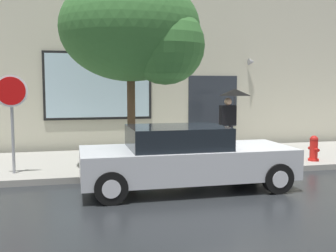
% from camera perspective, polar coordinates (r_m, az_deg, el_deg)
% --- Properties ---
extents(ground_plane, '(60.00, 60.00, 0.00)m').
position_cam_1_polar(ground_plane, '(9.03, 5.85, -8.62)').
color(ground_plane, black).
extents(sidewalk, '(20.00, 4.00, 0.15)m').
position_cam_1_polar(sidewalk, '(11.82, 1.07, -4.83)').
color(sidewalk, gray).
rests_on(sidewalk, ground).
extents(building_facade, '(20.00, 0.67, 7.00)m').
position_cam_1_polar(building_facade, '(14.11, -1.55, 10.75)').
color(building_facade, beige).
rests_on(building_facade, ground).
extents(parked_car, '(4.55, 1.87, 1.37)m').
position_cam_1_polar(parked_car, '(8.72, 2.44, -4.54)').
color(parked_car, '#B7BABF').
rests_on(parked_car, ground).
extents(fire_hydrant, '(0.30, 0.44, 0.71)m').
position_cam_1_polar(fire_hydrant, '(11.94, 19.98, -3.02)').
color(fire_hydrant, red).
rests_on(fire_hydrant, sidewalk).
extents(pedestrian_with_umbrella, '(1.00, 1.00, 2.00)m').
position_cam_1_polar(pedestrian_with_umbrella, '(12.81, 9.13, 3.40)').
color(pedestrian_with_umbrella, black).
rests_on(pedestrian_with_umbrella, sidewalk).
extents(street_tree, '(3.52, 2.99, 4.84)m').
position_cam_1_polar(street_tree, '(10.27, -4.34, 13.17)').
color(street_tree, '#4C3823').
rests_on(street_tree, sidewalk).
extents(stop_sign, '(0.76, 0.10, 2.34)m').
position_cam_1_polar(stop_sign, '(10.12, -21.33, 2.90)').
color(stop_sign, gray).
rests_on(stop_sign, sidewalk).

